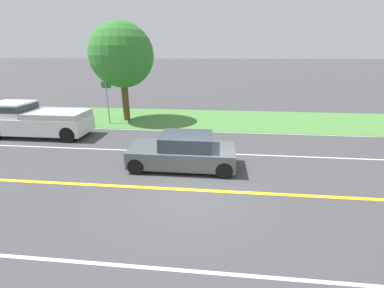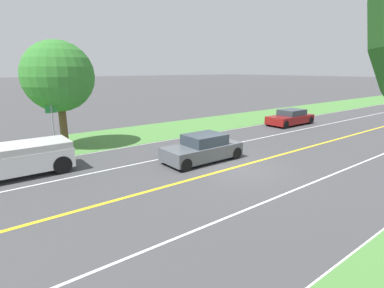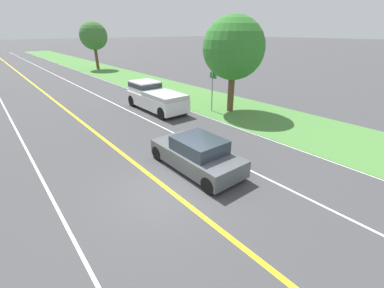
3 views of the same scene
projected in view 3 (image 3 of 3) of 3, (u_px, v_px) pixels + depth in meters
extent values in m
plane|color=#424244|center=(168.00, 189.00, 9.55)|extent=(400.00, 400.00, 0.00)
cube|color=yellow|center=(168.00, 189.00, 9.55)|extent=(0.18, 160.00, 0.01)
cube|color=white|center=(278.00, 142.00, 13.59)|extent=(0.14, 160.00, 0.01)
cube|color=white|center=(232.00, 162.00, 11.57)|extent=(0.10, 160.00, 0.01)
cube|color=white|center=(70.00, 232.00, 7.53)|extent=(0.10, 160.00, 0.01)
cube|color=#4C843D|center=(307.00, 129.00, 15.31)|extent=(6.00, 160.00, 0.03)
cube|color=#51565B|center=(196.00, 157.00, 10.84)|extent=(1.88, 4.25, 0.69)
cube|color=#2D3842|center=(199.00, 145.00, 10.47)|extent=(1.62, 2.04, 0.55)
cylinder|color=black|center=(187.00, 143.00, 12.62)|extent=(0.22, 0.65, 0.65)
cylinder|color=black|center=(240.00, 170.00, 10.21)|extent=(0.22, 0.65, 0.65)
cylinder|color=black|center=(158.00, 153.00, 11.64)|extent=(0.22, 0.65, 0.65)
cylinder|color=black|center=(209.00, 185.00, 9.22)|extent=(0.22, 0.65, 0.65)
ellipsoid|color=brown|center=(231.00, 156.00, 11.02)|extent=(0.33, 0.61, 0.26)
cylinder|color=brown|center=(227.00, 160.00, 11.31)|extent=(0.06, 0.06, 0.35)
cylinder|color=brown|center=(235.00, 163.00, 11.08)|extent=(0.06, 0.06, 0.35)
cylinder|color=brown|center=(226.00, 162.00, 11.21)|extent=(0.06, 0.06, 0.35)
cylinder|color=brown|center=(234.00, 164.00, 10.99)|extent=(0.06, 0.06, 0.35)
cylinder|color=brown|center=(226.00, 152.00, 11.12)|extent=(0.16, 0.19, 0.16)
sphere|color=brown|center=(224.00, 151.00, 11.15)|extent=(0.24, 0.24, 0.20)
ellipsoid|color=#331E14|center=(221.00, 150.00, 11.23)|extent=(0.11, 0.11, 0.08)
cone|color=#55301C|center=(225.00, 149.00, 11.15)|extent=(0.08, 0.08, 0.09)
cone|color=#55301C|center=(224.00, 150.00, 11.07)|extent=(0.08, 0.08, 0.09)
cylinder|color=brown|center=(239.00, 158.00, 10.80)|extent=(0.10, 0.22, 0.22)
cube|color=silver|center=(157.00, 101.00, 18.75)|extent=(2.01, 5.40, 0.89)
cube|color=silver|center=(145.00, 86.00, 19.52)|extent=(1.77, 2.04, 0.76)
cube|color=#2D3842|center=(145.00, 85.00, 19.47)|extent=(1.79, 2.06, 0.33)
cube|color=beige|center=(165.00, 96.00, 17.70)|extent=(1.97, 3.07, 0.31)
cylinder|color=black|center=(153.00, 97.00, 20.88)|extent=(0.22, 0.85, 0.85)
cylinder|color=black|center=(184.00, 109.00, 17.89)|extent=(0.22, 0.85, 0.85)
cylinder|color=black|center=(132.00, 101.00, 19.82)|extent=(0.22, 0.85, 0.85)
cylinder|color=black|center=(162.00, 113.00, 16.83)|extent=(0.22, 0.85, 0.85)
cylinder|color=brown|center=(231.00, 91.00, 18.21)|extent=(0.45, 0.45, 2.99)
sphere|color=#337A2D|center=(234.00, 48.00, 17.05)|extent=(4.16, 4.16, 4.16)
cylinder|color=brown|center=(97.00, 57.00, 38.07)|extent=(0.44, 0.44, 3.42)
sphere|color=#3D7033|center=(93.00, 36.00, 36.86)|extent=(3.89, 3.89, 3.89)
cylinder|color=gray|center=(212.00, 92.00, 18.22)|extent=(0.08, 0.08, 2.80)
cube|color=#238438|center=(213.00, 76.00, 17.78)|extent=(0.03, 0.64, 0.40)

